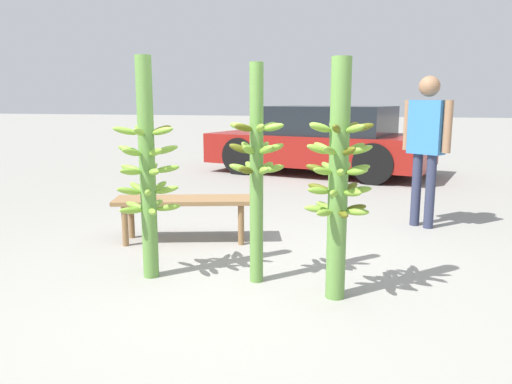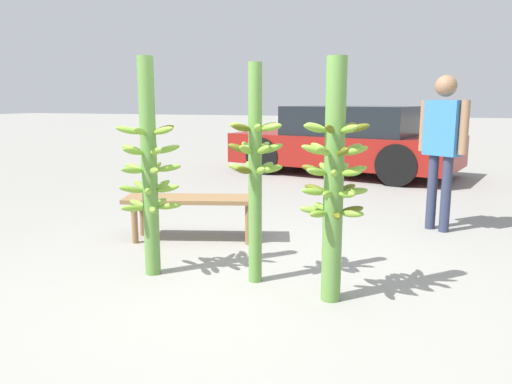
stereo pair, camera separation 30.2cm
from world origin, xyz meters
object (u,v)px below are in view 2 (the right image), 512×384
banana_stalk_center (255,167)px  vendor_person (443,138)px  parked_car (347,141)px  market_bench (193,204)px  banana_stalk_right (334,179)px  banana_stalk_left (149,169)px

banana_stalk_center → vendor_person: banana_stalk_center is taller
banana_stalk_center → parked_car: size_ratio=0.38×
vendor_person → market_bench: size_ratio=1.16×
banana_stalk_center → parked_car: 5.95m
banana_stalk_right → market_bench: size_ratio=1.18×
banana_stalk_right → vendor_person: bearing=73.1°
banana_stalk_left → market_bench: banana_stalk_left is taller
banana_stalk_right → market_bench: bearing=146.7°
banana_stalk_left → market_bench: 1.13m
banana_stalk_right → parked_car: size_ratio=0.38×
banana_stalk_right → banana_stalk_left: bearing=178.3°
vendor_person → parked_car: vendor_person is taller
banana_stalk_center → vendor_person: 2.49m
banana_stalk_left → vendor_person: (2.15, 2.23, 0.14)m
banana_stalk_left → banana_stalk_right: size_ratio=1.03×
banana_stalk_left → vendor_person: 3.10m
banana_stalk_center → market_bench: banana_stalk_center is taller
banana_stalk_right → vendor_person: banana_stalk_right is taller
banana_stalk_right → market_bench: banana_stalk_right is taller
banana_stalk_right → market_bench: (-1.60, 1.05, -0.49)m
banana_stalk_center → banana_stalk_left: bearing=-171.8°
vendor_person → banana_stalk_right: bearing=-73.8°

